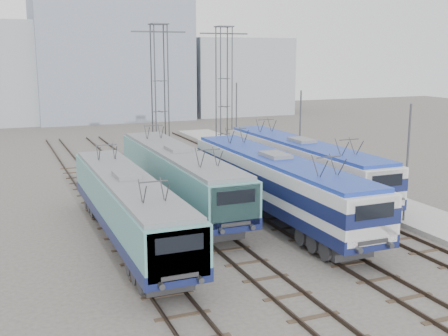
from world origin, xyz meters
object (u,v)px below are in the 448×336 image
locomotive_far_left (128,204)px  catenary_tower_east (224,88)px  locomotive_center_left (179,174)px  mast_front (407,166)px  locomotive_center_right (276,181)px  mast_mid (300,137)px  locomotive_far_right (303,162)px  mast_rear (236,120)px  catenary_tower_west (160,91)px

locomotive_far_left → catenary_tower_east: bearing=55.5°
locomotive_center_left → mast_front: mast_front is taller
locomotive_center_right → catenary_tower_east: bearing=76.9°
locomotive_center_left → mast_mid: bearing=19.1°
locomotive_far_right → mast_mid: mast_mid is taller
locomotive_center_right → mast_mid: mast_mid is taller
locomotive_center_left → locomotive_far_right: locomotive_far_right is taller
locomotive_far_left → locomotive_center_right: 9.05m
mast_front → mast_rear: (0.00, 24.00, 0.00)m
catenary_tower_east → mast_mid: bearing=-78.1°
catenary_tower_west → mast_mid: bearing=-42.9°
locomotive_far_right → catenary_tower_west: catenary_tower_west is taller
locomotive_center_left → locomotive_center_right: (4.50, -4.56, 0.10)m
catenary_tower_west → mast_rear: size_ratio=1.71×
locomotive_far_right → mast_front: 8.65m
mast_mid → mast_rear: 12.00m
locomotive_far_left → catenary_tower_west: (6.75, 17.28, 4.48)m
locomotive_far_right → locomotive_center_right: bearing=-133.8°
catenary_tower_east → catenary_tower_west: bearing=-162.9°
locomotive_far_left → catenary_tower_east: size_ratio=1.44×
mast_front → mast_rear: same height
mast_mid → locomotive_center_right: bearing=-127.3°
mast_rear → catenary_tower_east: bearing=-136.4°
locomotive_center_right → catenary_tower_east: catenary_tower_east is taller
locomotive_far_right → mast_rear: mast_rear is taller
locomotive_far_right → mast_front: bearing=-77.5°
locomotive_far_left → locomotive_center_left: locomotive_center_left is taller
mast_rear → locomotive_far_left: bearing=-125.8°
mast_mid → locomotive_center_left: bearing=-160.9°
locomotive_center_left → mast_front: size_ratio=2.61×
locomotive_center_left → locomotive_center_right: size_ratio=0.98×
catenary_tower_west → catenary_tower_east: same height
mast_rear → locomotive_far_right: bearing=-96.7°
catenary_tower_west → locomotive_far_right: bearing=-59.9°
locomotive_far_right → catenary_tower_east: bearing=91.1°
catenary_tower_west → mast_front: 22.00m
catenary_tower_west → mast_rear: catenary_tower_west is taller
catenary_tower_east → mast_mid: catenary_tower_east is taller
catenary_tower_east → locomotive_center_left: bearing=-122.4°
catenary_tower_east → mast_front: (2.10, -22.00, -3.14)m
mast_mid → catenary_tower_west: bearing=137.1°
locomotive_center_left → mast_rear: bearing=55.5°
locomotive_center_left → locomotive_far_right: 9.00m
locomotive_far_left → mast_mid: 17.99m
locomotive_far_right → catenary_tower_east: size_ratio=1.53×
locomotive_far_left → mast_rear: (15.35, 21.28, 1.33)m
locomotive_center_right → locomotive_far_right: size_ratio=1.02×
locomotive_center_left → mast_rear: (10.85, 15.76, 1.22)m
locomotive_far_right → catenary_tower_east: (-0.25, 13.63, 4.30)m
locomotive_center_right → catenary_tower_east: 19.29m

